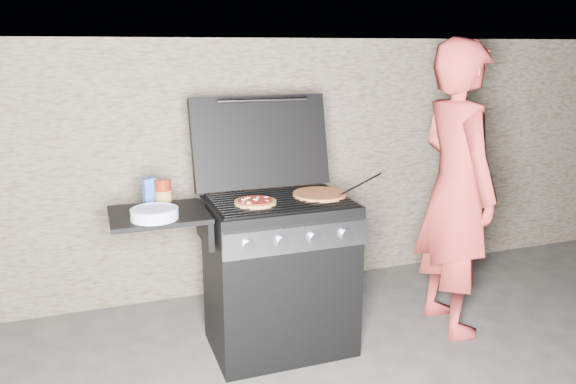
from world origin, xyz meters
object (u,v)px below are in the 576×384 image
object	(u,v)px
pizza_topped	(255,201)
sauce_jar	(163,192)
gas_grill	(238,281)
person	(456,190)

from	to	relation	value
pizza_topped	sauce_jar	xyz separation A→B (m)	(-0.47, 0.19, 0.05)
sauce_jar	gas_grill	bearing A→B (deg)	-22.31
pizza_topped	sauce_jar	distance (m)	0.51
gas_grill	pizza_topped	distance (m)	0.48
pizza_topped	sauce_jar	world-z (taller)	sauce_jar
sauce_jar	pizza_topped	bearing A→B (deg)	-22.19
gas_grill	pizza_topped	xyz separation A→B (m)	(0.10, -0.04, 0.47)
pizza_topped	person	xyz separation A→B (m)	(1.26, -0.06, -0.03)
pizza_topped	person	size ratio (longest dim) A/B	0.13
sauce_jar	person	bearing A→B (deg)	-8.38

